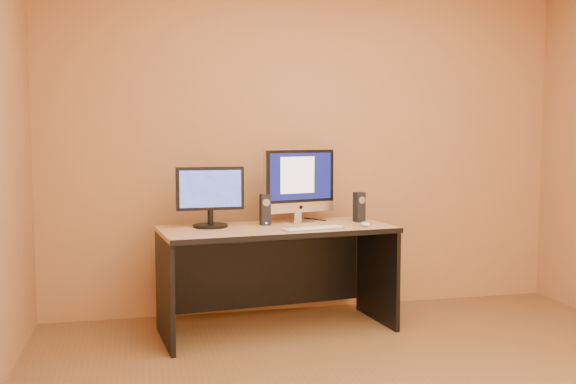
% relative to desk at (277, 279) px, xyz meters
% --- Properties ---
extents(walls, '(4.00, 4.00, 2.60)m').
position_rel_desk_xyz_m(walls, '(0.37, -1.46, 0.94)').
color(walls, '#9A6B3E').
rests_on(walls, ground).
extents(desk, '(1.62, 0.85, 0.72)m').
position_rel_desk_xyz_m(desk, '(0.00, 0.00, 0.00)').
color(desk, tan).
rests_on(desk, ground).
extents(imac, '(0.59, 0.35, 0.53)m').
position_rel_desk_xyz_m(imac, '(0.21, 0.18, 0.62)').
color(imac, silver).
rests_on(imac, desk).
extents(second_monitor, '(0.47, 0.25, 0.41)m').
position_rel_desk_xyz_m(second_monitor, '(-0.44, 0.10, 0.56)').
color(second_monitor, black).
rests_on(second_monitor, desk).
extents(speaker_left, '(0.07, 0.07, 0.21)m').
position_rel_desk_xyz_m(speaker_left, '(-0.06, 0.12, 0.47)').
color(speaker_left, black).
rests_on(speaker_left, desk).
extents(speaker_right, '(0.08, 0.08, 0.21)m').
position_rel_desk_xyz_m(speaker_right, '(0.63, 0.12, 0.47)').
color(speaker_right, black).
rests_on(speaker_right, desk).
extents(keyboard, '(0.43, 0.20, 0.02)m').
position_rel_desk_xyz_m(keyboard, '(0.20, -0.18, 0.37)').
color(keyboard, silver).
rests_on(keyboard, desk).
extents(mouse, '(0.06, 0.10, 0.03)m').
position_rel_desk_xyz_m(mouse, '(0.59, -0.12, 0.38)').
color(mouse, silver).
rests_on(mouse, desk).
extents(cable_a, '(0.12, 0.18, 0.01)m').
position_rel_desk_xyz_m(cable_a, '(0.35, 0.30, 0.36)').
color(cable_a, black).
rests_on(cable_a, desk).
extents(cable_b, '(0.08, 0.16, 0.01)m').
position_rel_desk_xyz_m(cable_b, '(0.23, 0.27, 0.36)').
color(cable_b, black).
rests_on(cable_b, desk).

